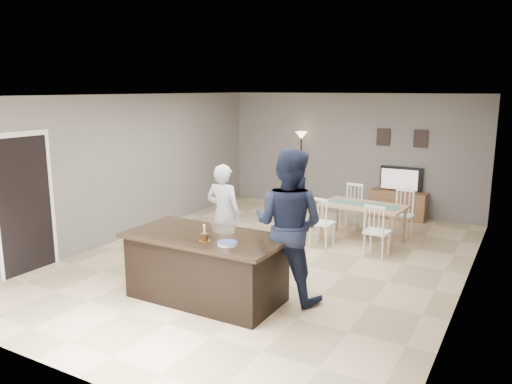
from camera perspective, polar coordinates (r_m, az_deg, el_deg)
The scene contains 14 objects.
floor at distance 8.42m, azimuth 1.48°, elevation -7.71°, with size 8.00×8.00×0.00m, color tan.
room_shell at distance 8.02m, azimuth 1.54°, elevation 3.67°, with size 8.00×8.00×8.00m.
kitchen_island at distance 6.82m, azimuth -5.68°, elevation -8.48°, with size 2.15×1.10×0.90m.
tv_console at distance 11.36m, azimuth 15.90°, elevation -1.43°, with size 1.20×0.40×0.60m, color brown.
television at distance 11.31m, azimuth 16.15°, elevation 1.41°, with size 0.91×0.12×0.53m, color black.
tv_screen_glow at distance 11.23m, azimuth 16.05°, elevation 1.39°, with size 0.78×0.78×0.00m, color orange.
picture_frames at distance 11.34m, azimuth 16.32°, elevation 5.96°, with size 1.10×0.02×0.38m.
doorway at distance 8.33m, azimuth -24.97°, elevation -0.05°, with size 0.00×2.10×2.65m.
woman at distance 8.10m, azimuth -3.73°, elevation -2.50°, with size 0.59×0.39×1.63m, color #BABABF.
man at distance 6.64m, azimuth 3.72°, elevation -3.81°, with size 1.00×0.78×2.05m, color #161C31.
birthday_cake at distance 6.42m, azimuth -5.90°, elevation -5.12°, with size 0.14×0.14×0.21m.
plate_stack at distance 6.23m, azimuth -3.30°, elevation -5.90°, with size 0.25×0.25×0.04m.
dining_table at distance 9.44m, azimuth 12.14°, elevation -2.12°, with size 1.56×1.79×0.91m.
floor_lamp at distance 11.93m, azimuth 5.18°, elevation 4.95°, with size 0.27×0.27×1.80m.
Camera 1 is at (3.70, -7.02, 2.81)m, focal length 35.00 mm.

